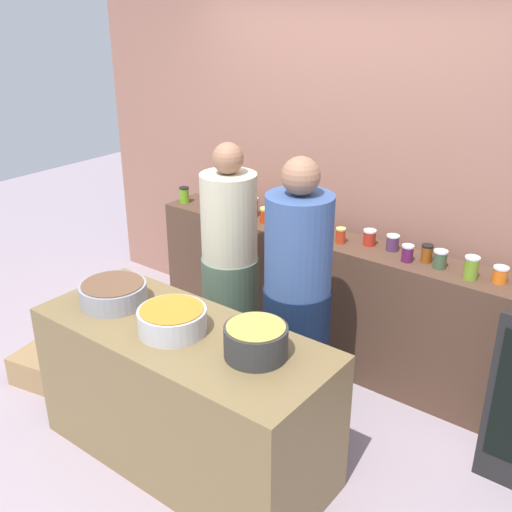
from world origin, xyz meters
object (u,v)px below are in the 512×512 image
object	(u,v)px
preserve_jar_11	(407,253)
bread_crate	(49,368)
cook_with_tongs	(230,281)
preserve_jar_0	(184,195)
preserve_jar_7	(324,227)
preserve_jar_15	(500,275)
cook_in_cap	(297,313)
preserve_jar_3	(252,207)
preserve_jar_10	(393,243)
preserve_jar_6	(307,226)
cooking_pot_right	(256,341)
preserve_jar_8	(341,235)
preserve_jar_2	(236,208)
preserve_jar_13	(440,259)
preserve_jar_5	(283,221)
cooking_pot_center	(172,320)
cooking_pot_left	(113,293)
preserve_jar_1	(213,204)
preserve_jar_12	(427,253)
preserve_jar_14	(471,268)
preserve_jar_9	(370,237)
preserve_jar_4	(266,215)

from	to	relation	value
preserve_jar_11	bread_crate	size ratio (longest dim) A/B	0.24
cook_with_tongs	preserve_jar_0	bearing A→B (deg)	148.66
preserve_jar_7	preserve_jar_15	bearing A→B (deg)	0.05
preserve_jar_11	cook_in_cap	xyz separation A→B (m)	(-0.35, -0.70, -0.23)
preserve_jar_3	bread_crate	distance (m)	1.85
preserve_jar_3	preserve_jar_10	distance (m)	1.13
preserve_jar_6	cooking_pot_right	xyz separation A→B (m)	(0.54, -1.28, -0.09)
preserve_jar_10	preserve_jar_11	xyz separation A→B (m)	(0.15, -0.11, 0.00)
bread_crate	preserve_jar_0	bearing A→B (deg)	88.85
preserve_jar_10	cook_with_tongs	size ratio (longest dim) A/B	0.06
preserve_jar_0	preserve_jar_7	size ratio (longest dim) A/B	0.98
preserve_jar_7	bread_crate	bearing A→B (deg)	-131.88
preserve_jar_3	preserve_jar_11	size ratio (longest dim) A/B	1.32
preserve_jar_8	cooking_pot_right	xyz separation A→B (m)	(0.30, -1.31, -0.07)
preserve_jar_0	preserve_jar_2	distance (m)	0.51
preserve_jar_13	preserve_jar_11	bearing A→B (deg)	-171.02
preserve_jar_5	cooking_pot_center	distance (m)	1.41
cooking_pot_left	bread_crate	bearing A→B (deg)	-177.67
preserve_jar_1	cook_in_cap	distance (m)	1.46
preserve_jar_5	preserve_jar_12	bearing A→B (deg)	3.62
preserve_jar_3	preserve_jar_13	bearing A→B (deg)	-1.56
preserve_jar_15	cook_in_cap	xyz separation A→B (m)	(-0.90, -0.75, -0.23)
preserve_jar_12	preserve_jar_13	distance (m)	0.11
preserve_jar_7	preserve_jar_11	distance (m)	0.64
preserve_jar_1	preserve_jar_3	world-z (taller)	preserve_jar_3
cooking_pot_center	cooking_pot_right	size ratio (longest dim) A/B	1.15
preserve_jar_2	preserve_jar_14	distance (m)	1.79
preserve_jar_10	cooking_pot_center	bearing A→B (deg)	-109.48
preserve_jar_8	preserve_jar_1	bearing A→B (deg)	-179.35
preserve_jar_13	preserve_jar_15	xyz separation A→B (m)	(0.36, 0.02, -0.01)
preserve_jar_0	preserve_jar_9	distance (m)	1.59
preserve_jar_6	preserve_jar_8	distance (m)	0.25
preserve_jar_3	preserve_jar_8	distance (m)	0.80
preserve_jar_15	preserve_jar_6	bearing A→B (deg)	-176.92
preserve_jar_15	preserve_jar_8	bearing A→B (deg)	-177.91
preserve_jar_15	preserve_jar_9	bearing A→B (deg)	176.82
preserve_jar_4	preserve_jar_12	xyz separation A→B (m)	(1.22, 0.05, 0.00)
preserve_jar_12	bread_crate	xyz separation A→B (m)	(-2.03, -1.46, -0.90)
preserve_jar_15	cook_with_tongs	distance (m)	1.65
preserve_jar_2	preserve_jar_12	size ratio (longest dim) A/B	1.02
preserve_jar_10	preserve_jar_8	bearing A→B (deg)	-163.92
preserve_jar_0	preserve_jar_13	bearing A→B (deg)	1.15
preserve_jar_5	preserve_jar_13	size ratio (longest dim) A/B	0.90
cooking_pot_right	cook_with_tongs	bearing A→B (deg)	136.91
preserve_jar_4	bread_crate	size ratio (longest dim) A/B	0.25
preserve_jar_8	bread_crate	xyz separation A→B (m)	(-1.45, -1.41, -0.89)
preserve_jar_1	preserve_jar_7	xyz separation A→B (m)	(0.97, 0.05, 0.02)
preserve_jar_13	preserve_jar_14	xyz separation A→B (m)	(0.20, -0.04, 0.01)
preserve_jar_11	cook_with_tongs	xyz separation A→B (m)	(-0.95, -0.59, -0.24)
preserve_jar_2	preserve_jar_13	bearing A→B (deg)	0.60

